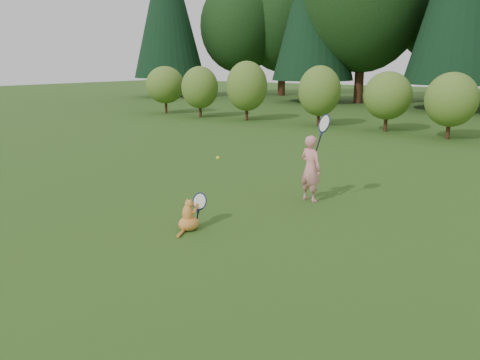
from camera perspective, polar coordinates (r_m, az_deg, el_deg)
The scene contains 5 objects.
ground at distance 7.77m, azimuth -4.62°, elevation -5.99°, with size 100.00×100.00×0.00m, color #204A14.
shrub_row at distance 19.22m, azimuth 21.12°, elevation 9.44°, with size 28.00×3.00×2.80m, color #4F6A21, non-canonical shape.
child at distance 9.22m, azimuth 8.64°, elevation 1.57°, with size 0.79×0.56×1.95m.
cat at distance 7.69m, azimuth -6.24°, elevation -4.11°, with size 0.37×0.74×0.71m.
tennis_ball at distance 9.27m, azimuth -2.71°, elevation 2.71°, with size 0.08×0.08×0.08m.
Camera 1 is at (4.68, -5.60, 2.67)m, focal length 35.00 mm.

